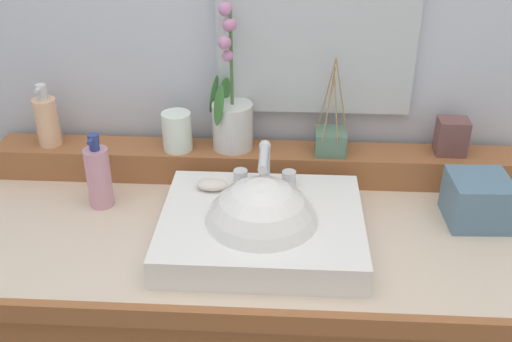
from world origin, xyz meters
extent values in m
cube|color=silver|center=(0.00, 0.39, 1.24)|extent=(3.19, 0.20, 2.47)
cube|color=beige|center=(0.00, 0.00, 0.84)|extent=(1.40, 0.57, 0.04)
cube|color=#995B33|center=(0.00, -0.28, 0.84)|extent=(1.40, 0.02, 0.04)
cube|color=#995B33|center=(0.00, 0.22, 0.90)|extent=(1.32, 0.11, 0.08)
cube|color=white|center=(0.02, -0.06, 0.89)|extent=(0.43, 0.36, 0.06)
sphere|color=white|center=(0.02, -0.07, 0.89)|extent=(0.25, 0.25, 0.25)
cylinder|color=silver|center=(0.02, 0.07, 0.97)|extent=(0.02, 0.02, 0.10)
cylinder|color=silver|center=(0.02, 0.01, 1.02)|extent=(0.02, 0.11, 0.02)
sphere|color=silver|center=(0.02, 0.07, 1.02)|extent=(0.03, 0.03, 0.03)
cylinder|color=silver|center=(-0.03, 0.07, 0.94)|extent=(0.03, 0.03, 0.04)
cylinder|color=silver|center=(0.08, 0.07, 0.94)|extent=(0.03, 0.03, 0.04)
ellipsoid|color=silver|center=(-0.09, 0.04, 0.93)|extent=(0.07, 0.04, 0.02)
cylinder|color=silver|center=(-0.06, 0.23, 1.00)|extent=(0.10, 0.10, 0.12)
cylinder|color=tan|center=(-0.06, 0.23, 1.05)|extent=(0.09, 0.09, 0.01)
cylinder|color=#476B38|center=(-0.06, 0.23, 1.17)|extent=(0.01, 0.01, 0.23)
ellipsoid|color=#387033|center=(-0.11, 0.25, 1.07)|extent=(0.04, 0.04, 0.10)
ellipsoid|color=#387033|center=(-0.08, 0.27, 1.07)|extent=(0.04, 0.04, 0.09)
ellipsoid|color=#387033|center=(-0.09, 0.19, 1.07)|extent=(0.04, 0.04, 0.10)
sphere|color=#C07CAA|center=(-0.07, 0.22, 1.18)|extent=(0.03, 0.03, 0.03)
sphere|color=#C07CAA|center=(-0.07, 0.20, 1.21)|extent=(0.03, 0.03, 0.03)
sphere|color=#C07CAA|center=(-0.06, 0.23, 1.25)|extent=(0.03, 0.03, 0.03)
sphere|color=#C07CAA|center=(-0.07, 0.23, 1.28)|extent=(0.03, 0.03, 0.03)
cylinder|color=#E4B48B|center=(-0.52, 0.22, 1.00)|extent=(0.06, 0.06, 0.12)
cylinder|color=silver|center=(-0.52, 0.22, 1.07)|extent=(0.02, 0.02, 0.02)
cylinder|color=silver|center=(-0.52, 0.22, 1.09)|extent=(0.03, 0.03, 0.02)
cylinder|color=silver|center=(-0.52, 0.20, 1.09)|extent=(0.01, 0.03, 0.01)
cylinder|color=white|center=(-0.20, 0.21, 0.99)|extent=(0.07, 0.07, 0.10)
cube|color=#527861|center=(0.18, 0.21, 0.97)|extent=(0.07, 0.07, 0.06)
cylinder|color=#9E7A4C|center=(0.20, 0.21, 1.08)|extent=(0.04, 0.00, 0.20)
cylinder|color=#9E7A4C|center=(0.19, 0.24, 1.05)|extent=(0.02, 0.05, 0.14)
cylinder|color=#9E7A4C|center=(0.17, 0.23, 1.07)|extent=(0.02, 0.03, 0.17)
cylinder|color=#9E7A4C|center=(0.16, 0.22, 1.08)|extent=(0.04, 0.01, 0.19)
cylinder|color=#9E7A4C|center=(0.17, 0.19, 1.06)|extent=(0.03, 0.04, 0.15)
cylinder|color=#9E7A4C|center=(0.19, 0.19, 1.06)|extent=(0.02, 0.04, 0.14)
cube|color=brown|center=(0.47, 0.23, 0.98)|extent=(0.07, 0.06, 0.09)
cylinder|color=#CA90A3|center=(-0.36, 0.07, 0.93)|extent=(0.06, 0.06, 0.15)
cylinder|color=navy|center=(-0.36, 0.07, 1.01)|extent=(0.02, 0.02, 0.02)
cylinder|color=navy|center=(-0.36, 0.07, 1.03)|extent=(0.03, 0.03, 0.02)
cylinder|color=navy|center=(-0.36, 0.05, 1.04)|extent=(0.01, 0.03, 0.01)
cube|color=slate|center=(0.50, 0.05, 0.91)|extent=(0.13, 0.13, 0.11)
cube|color=silver|center=(0.14, 0.28, 1.29)|extent=(0.47, 0.02, 0.54)
camera|label=1|loc=(0.07, -1.12, 1.63)|focal=42.38mm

